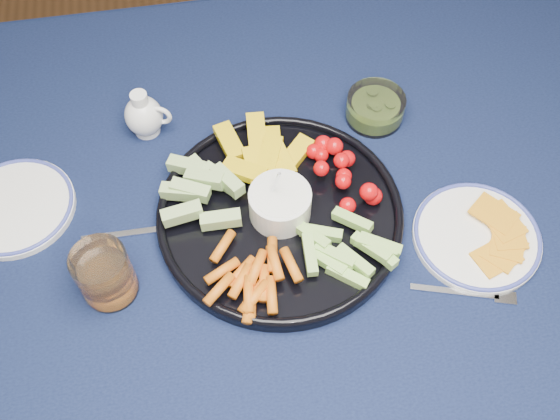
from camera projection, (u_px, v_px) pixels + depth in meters
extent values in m
plane|color=#56361D|center=(244.00, 357.00, 1.68)|extent=(4.00, 4.00, 0.00)
cylinder|color=#512B1B|center=(480.00, 119.00, 1.68)|extent=(0.07, 0.07, 0.70)
cube|color=#512B1B|center=(224.00, 213.00, 1.07)|extent=(1.60, 1.00, 0.04)
cube|color=black|center=(223.00, 206.00, 1.05)|extent=(1.66, 1.06, 0.01)
cube|color=black|center=(200.00, 54.00, 1.46)|extent=(1.66, 0.01, 0.30)
cylinder|color=black|center=(280.00, 216.00, 1.03)|extent=(0.40, 0.40, 0.02)
torus|color=black|center=(280.00, 211.00, 1.02)|extent=(0.41, 0.41, 0.02)
cylinder|color=white|center=(280.00, 204.00, 1.00)|extent=(0.10, 0.10, 0.05)
cylinder|color=white|center=(280.00, 196.00, 0.98)|extent=(0.09, 0.09, 0.01)
cylinder|color=white|center=(147.00, 129.00, 1.14)|extent=(0.05, 0.05, 0.01)
ellipsoid|color=white|center=(144.00, 116.00, 1.11)|extent=(0.07, 0.07, 0.08)
cylinder|color=white|center=(140.00, 100.00, 1.07)|extent=(0.03, 0.03, 0.03)
torus|color=white|center=(160.00, 115.00, 1.10)|extent=(0.04, 0.02, 0.04)
torus|color=#3C46A9|center=(141.00, 106.00, 1.09)|extent=(0.04, 0.04, 0.00)
cylinder|color=white|center=(375.00, 108.00, 1.14)|extent=(0.11, 0.11, 0.05)
cylinder|color=#536F1F|center=(375.00, 111.00, 1.15)|extent=(0.09, 0.09, 0.03)
cylinder|color=white|center=(476.00, 237.00, 1.01)|extent=(0.21, 0.21, 0.01)
torus|color=#3C46A9|center=(478.00, 235.00, 1.01)|extent=(0.21, 0.21, 0.01)
cylinder|color=white|center=(105.00, 274.00, 0.93)|extent=(0.08, 0.08, 0.10)
cylinder|color=orange|center=(108.00, 281.00, 0.94)|extent=(0.07, 0.07, 0.05)
cube|color=silver|center=(127.00, 234.00, 1.02)|extent=(0.15, 0.01, 0.00)
cube|color=silver|center=(179.00, 227.00, 1.03)|extent=(0.04, 0.02, 0.00)
cube|color=silver|center=(454.00, 292.00, 0.96)|extent=(0.13, 0.05, 0.00)
cube|color=silver|center=(505.00, 298.00, 0.96)|extent=(0.04, 0.03, 0.00)
cylinder|color=white|center=(16.00, 208.00, 1.04)|extent=(0.20, 0.20, 0.01)
torus|color=#3C46A9|center=(14.00, 205.00, 1.04)|extent=(0.19, 0.19, 0.01)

